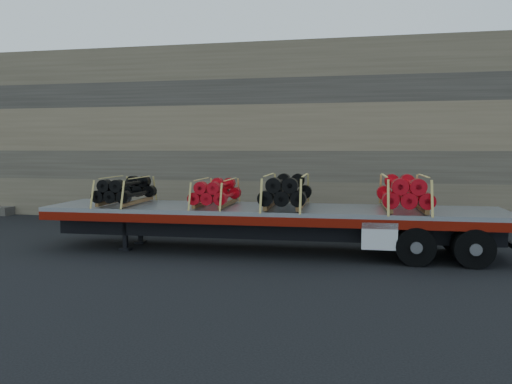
% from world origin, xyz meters
% --- Properties ---
extents(ground, '(120.00, 120.00, 0.00)m').
position_xyz_m(ground, '(0.00, 0.00, 0.00)').
color(ground, black).
rests_on(ground, ground).
extents(rock_wall, '(44.00, 3.00, 7.00)m').
position_xyz_m(rock_wall, '(0.00, 6.50, 3.50)').
color(rock_wall, '#7A6B54').
rests_on(rock_wall, ground).
extents(trailer, '(12.67, 2.76, 1.26)m').
position_xyz_m(trailer, '(-0.06, -0.56, 0.63)').
color(trailer, '#AAACB2').
rests_on(trailer, ground).
extents(bundle_front, '(1.13, 2.17, 0.76)m').
position_xyz_m(bundle_front, '(-4.33, -0.67, 1.64)').
color(bundle_front, black).
rests_on(bundle_front, trailer).
extents(bundle_midfront, '(1.08, 2.09, 0.73)m').
position_xyz_m(bundle_midfront, '(-1.60, -0.60, 1.63)').
color(bundle_midfront, red).
rests_on(bundle_midfront, trailer).
extents(bundle_midrear, '(1.28, 2.47, 0.87)m').
position_xyz_m(bundle_midrear, '(0.41, -0.54, 1.69)').
color(bundle_midrear, black).
rests_on(bundle_midrear, trailer).
extents(bundle_rear, '(1.30, 2.50, 0.88)m').
position_xyz_m(bundle_rear, '(3.53, -0.46, 1.70)').
color(bundle_rear, red).
rests_on(bundle_rear, trailer).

